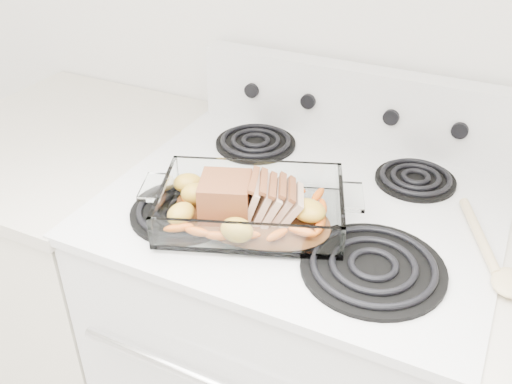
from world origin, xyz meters
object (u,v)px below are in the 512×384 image
at_px(counter_left, 86,276).
at_px(electric_range, 296,349).
at_px(baking_dish, 251,210).
at_px(pork_roast, 242,196).

bearing_deg(counter_left, electric_range, 0.10).
xyz_separation_m(electric_range, baking_dish, (-0.06, -0.13, 0.48)).
relative_size(electric_range, baking_dish, 3.27).
relative_size(counter_left, pork_roast, 4.81).
xyz_separation_m(electric_range, counter_left, (-0.67, -0.00, -0.02)).
height_order(baking_dish, pork_roast, pork_roast).
bearing_deg(baking_dish, electric_range, 43.92).
xyz_separation_m(electric_range, pork_roast, (-0.08, -0.13, 0.51)).
relative_size(counter_left, baking_dish, 2.73).
bearing_deg(electric_range, baking_dish, -115.27).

